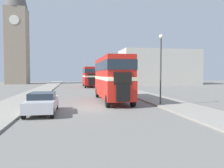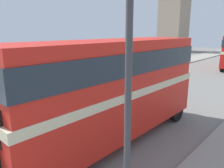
% 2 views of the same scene
% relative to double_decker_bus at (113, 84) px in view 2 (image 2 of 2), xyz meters
% --- Properties ---
extents(double_decker_bus, '(2.38, 9.59, 4.22)m').
position_rel_double_decker_bus_xyz_m(double_decker_bus, '(0.00, 0.00, 0.00)').
color(double_decker_bus, red).
rests_on(double_decker_bus, ground_plane).
extents(street_lamp, '(0.36, 0.36, 5.86)m').
position_rel_double_decker_bus_xyz_m(street_lamp, '(3.53, -3.54, 1.45)').
color(street_lamp, '#38383D').
rests_on(street_lamp, sidewalk_right).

